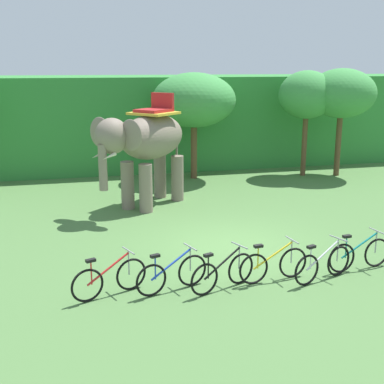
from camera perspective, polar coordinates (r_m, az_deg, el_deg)
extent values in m
plane|color=#4C753D|center=(13.56, 4.35, -6.14)|extent=(80.00, 80.00, 0.00)
cube|color=#338438|center=(25.15, -4.49, 8.15)|extent=(36.00, 6.00, 4.18)
cylinder|color=brown|center=(21.38, 0.21, 4.58)|extent=(0.26, 0.26, 2.29)
ellipsoid|color=#3D8E42|center=(21.13, 0.22, 10.33)|extent=(3.45, 3.45, 2.24)
cylinder|color=brown|center=(22.46, 12.54, 5.07)|extent=(0.22, 0.22, 2.57)
ellipsoid|color=#3D8E42|center=(22.24, 12.84, 10.65)|extent=(2.38, 2.38, 2.02)
cylinder|color=brown|center=(22.81, 16.14, 5.03)|extent=(0.24, 0.24, 2.60)
ellipsoid|color=#3D8E42|center=(22.59, 16.53, 10.63)|extent=(2.85, 2.85, 2.07)
ellipsoid|color=gray|center=(17.14, -4.49, 6.24)|extent=(3.07, 3.00, 1.50)
cylinder|color=gray|center=(16.50, -5.24, 0.43)|extent=(0.44, 0.44, 1.60)
cylinder|color=gray|center=(16.98, -7.28, 0.77)|extent=(0.44, 0.44, 1.60)
cylinder|color=gray|center=(17.90, -1.66, 1.57)|extent=(0.44, 0.44, 1.60)
cylinder|color=gray|center=(18.34, -3.64, 1.86)|extent=(0.44, 0.44, 1.60)
ellipsoid|color=gray|center=(15.59, -9.03, 6.25)|extent=(1.49, 1.48, 1.10)
ellipsoid|color=gray|center=(15.29, -6.92, 6.36)|extent=(0.69, 0.72, 0.96)
ellipsoid|color=gray|center=(16.11, -10.33, 6.63)|extent=(0.69, 0.72, 0.96)
cylinder|color=gray|center=(15.41, -10.02, 2.73)|extent=(0.26, 0.26, 1.40)
cone|color=beige|center=(15.23, -9.34, 3.96)|extent=(0.49, 0.47, 0.21)
cone|color=beige|center=(15.53, -10.55, 4.10)|extent=(0.49, 0.47, 0.21)
cube|color=gold|center=(17.13, -4.34, 8.86)|extent=(1.86, 1.86, 0.08)
cube|color=#B22323|center=(17.12, -4.34, 9.16)|extent=(1.42, 1.41, 0.10)
cube|color=#B22323|center=(17.50, -3.35, 10.21)|extent=(0.69, 0.73, 0.56)
cylinder|color=gray|center=(18.34, -1.74, 5.37)|extent=(0.08, 0.08, 0.90)
torus|color=black|center=(10.61, -11.72, -10.30)|extent=(0.68, 0.30, 0.71)
torus|color=black|center=(10.99, -6.87, -9.20)|extent=(0.68, 0.30, 0.71)
cylinder|color=red|center=(10.68, -9.43, -8.55)|extent=(0.92, 0.39, 0.54)
cylinder|color=red|center=(10.54, -11.29, -8.90)|extent=(0.03, 0.03, 0.52)
cube|color=black|center=(10.44, -11.36, -7.58)|extent=(0.22, 0.17, 0.06)
cylinder|color=#9E9EA3|center=(10.86, -7.15, -7.90)|extent=(0.03, 0.03, 0.55)
cylinder|color=#9E9EA3|center=(10.76, -7.20, -6.57)|extent=(0.22, 0.50, 0.03)
torus|color=black|center=(10.66, -4.62, -9.90)|extent=(0.69, 0.27, 0.71)
torus|color=black|center=(11.11, 0.03, -8.83)|extent=(0.69, 0.27, 0.71)
cylinder|color=blue|center=(10.77, -2.37, -8.17)|extent=(0.94, 0.34, 0.54)
cylinder|color=blue|center=(10.60, -4.16, -8.51)|extent=(0.03, 0.03, 0.52)
cube|color=black|center=(10.50, -4.19, -7.20)|extent=(0.22, 0.16, 0.06)
cylinder|color=#9E9EA3|center=(10.98, -0.20, -7.54)|extent=(0.03, 0.03, 0.55)
cylinder|color=#9E9EA3|center=(10.88, -0.20, -6.22)|extent=(0.19, 0.50, 0.03)
torus|color=black|center=(10.67, 1.41, -9.84)|extent=(0.68, 0.31, 0.71)
torus|color=black|center=(11.25, 5.51, -8.59)|extent=(0.68, 0.31, 0.71)
cylinder|color=black|center=(10.84, 3.43, -8.02)|extent=(0.92, 0.41, 0.54)
cylinder|color=black|center=(10.62, 1.85, -8.43)|extent=(0.03, 0.03, 0.52)
cube|color=black|center=(10.52, 1.86, -7.12)|extent=(0.22, 0.17, 0.06)
cylinder|color=#9E9EA3|center=(11.12, 5.35, -7.32)|extent=(0.03, 0.03, 0.55)
cylinder|color=#9E9EA3|center=(11.02, 5.38, -6.01)|extent=(0.23, 0.49, 0.03)
torus|color=black|center=(11.26, 6.97, -8.62)|extent=(0.71, 0.15, 0.71)
torus|color=black|center=(11.74, 11.31, -7.83)|extent=(0.71, 0.15, 0.71)
cylinder|color=yellow|center=(11.39, 9.12, -7.08)|extent=(0.97, 0.18, 0.54)
cylinder|color=yellow|center=(11.20, 7.46, -7.32)|extent=(0.03, 0.03, 0.52)
cube|color=black|center=(11.11, 7.50, -6.07)|extent=(0.21, 0.13, 0.06)
cylinder|color=#9E9EA3|center=(11.61, 11.16, -6.58)|extent=(0.03, 0.03, 0.55)
cylinder|color=#9E9EA3|center=(11.52, 11.23, -5.33)|extent=(0.10, 0.52, 0.03)
torus|color=black|center=(11.39, 12.81, -8.60)|extent=(0.69, 0.28, 0.71)
torus|color=black|center=(12.09, 16.19, -7.47)|extent=(0.69, 0.28, 0.71)
cylinder|color=silver|center=(11.63, 14.54, -6.91)|extent=(0.93, 0.36, 0.54)
cylinder|color=silver|center=(11.37, 13.24, -7.27)|extent=(0.03, 0.03, 0.52)
cube|color=black|center=(11.28, 13.31, -6.04)|extent=(0.22, 0.16, 0.06)
cylinder|color=#9E9EA3|center=(11.95, 16.12, -6.28)|extent=(0.03, 0.03, 0.55)
cylinder|color=#9E9EA3|center=(11.86, 16.21, -5.05)|extent=(0.20, 0.50, 0.03)
torus|color=black|center=(12.27, 16.53, -7.17)|extent=(0.71, 0.14, 0.71)
torus|color=black|center=(12.88, 20.11, -6.44)|extent=(0.71, 0.14, 0.71)
cylinder|color=teal|center=(12.47, 18.37, -5.74)|extent=(0.97, 0.16, 0.54)
cylinder|color=teal|center=(12.24, 16.99, -5.95)|extent=(0.03, 0.03, 0.52)
cube|color=black|center=(12.16, 17.08, -4.80)|extent=(0.21, 0.12, 0.06)
cylinder|color=#9E9EA3|center=(12.75, 20.05, -5.30)|extent=(0.03, 0.03, 0.55)
cylinder|color=#9E9EA3|center=(12.67, 20.15, -4.14)|extent=(0.10, 0.52, 0.03)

